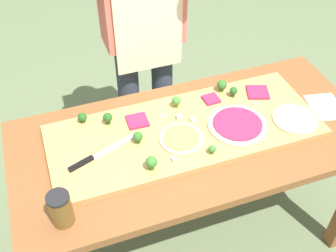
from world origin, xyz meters
TOP-DOWN VIEW (x-y plane):
  - ground_plane at (0.00, 0.00)m, footprint 8.00×8.00m
  - prep_table at (0.00, 0.00)m, footprint 1.58×0.74m
  - cutting_board at (-0.03, 0.03)m, footprint 1.18×0.46m
  - chefs_knife at (-0.44, -0.01)m, footprint 0.31×0.13m
  - pizza_whole_pesto_green at (-0.07, -0.03)m, footprint 0.19×0.19m
  - pizza_whole_white_garlic at (0.45, -0.08)m, footprint 0.20×0.20m
  - pizza_whole_beet_magenta at (0.19, -0.03)m, footprint 0.26×0.26m
  - pizza_slice_near_left at (-0.22, 0.14)m, footprint 0.09×0.09m
  - pizza_slice_far_right at (0.15, 0.17)m, footprint 0.07×0.07m
  - pizza_slice_far_left at (0.38, 0.14)m, footprint 0.13×0.13m
  - broccoli_floret_front_right at (-0.44, 0.22)m, footprint 0.04×0.04m
  - broccoli_floret_front_mid at (-0.24, -0.14)m, footprint 0.05×0.05m
  - broccoli_floret_back_mid at (0.26, 0.16)m, footprint 0.04×0.04m
  - broccoli_floret_front_left at (-0.02, 0.18)m, footprint 0.04×0.04m
  - broccoli_floret_back_right at (-0.34, 0.17)m, footprint 0.04×0.04m
  - broccoli_floret_center_left at (0.23, 0.22)m, footprint 0.05×0.05m
  - broccoli_floret_center_right at (0.02, -0.14)m, footprint 0.03×0.03m
  - broccoli_floret_back_left at (-0.25, 0.02)m, footprint 0.04×0.04m
  - cheese_crumble_a at (-0.14, -0.13)m, footprint 0.02×0.02m
  - cheese_crumble_b at (-0.10, 0.13)m, footprint 0.02×0.02m
  - cheese_crumble_c at (0.01, 0.07)m, footprint 0.02×0.02m
  - cheese_crumble_d at (-0.04, 0.10)m, footprint 0.03×0.03m
  - cheese_crumble_e at (0.33, 0.07)m, footprint 0.02×0.02m
  - sauce_jar at (-0.61, -0.24)m, footprint 0.08×0.08m
  - recipe_note at (0.65, -0.03)m, footprint 0.18×0.21m
  - cook_center at (-0.03, 0.62)m, footprint 0.54×0.39m

SIDE VIEW (x-z plane):
  - ground_plane at x=0.00m, z-range 0.00..0.00m
  - prep_table at x=0.00m, z-range 0.28..1.05m
  - recipe_note at x=0.65m, z-range 0.78..0.78m
  - cutting_board at x=-0.03m, z-range 0.78..0.80m
  - chefs_knife at x=-0.44m, z-range 0.80..0.82m
  - pizza_slice_near_left at x=-0.22m, z-range 0.80..0.81m
  - pizza_slice_far_right at x=0.15m, z-range 0.80..0.81m
  - pizza_slice_far_left at x=0.38m, z-range 0.80..0.81m
  - cheese_crumble_e at x=0.33m, z-range 0.80..0.82m
  - pizza_whole_pesto_green at x=-0.07m, z-range 0.80..0.82m
  - pizza_whole_beet_magenta at x=0.19m, z-range 0.80..0.82m
  - pizza_whole_white_garlic at x=0.45m, z-range 0.80..0.82m
  - cheese_crumble_b at x=-0.10m, z-range 0.80..0.82m
  - cheese_crumble_c at x=0.01m, z-range 0.80..0.82m
  - cheese_crumble_a at x=-0.14m, z-range 0.80..0.82m
  - cheese_crumble_d at x=-0.04m, z-range 0.80..0.82m
  - broccoli_floret_center_right at x=0.02m, z-range 0.81..0.85m
  - broccoli_floret_front_right at x=-0.44m, z-range 0.81..0.86m
  - broccoli_floret_back_mid at x=0.26m, z-range 0.81..0.86m
  - broccoli_floret_back_left at x=-0.25m, z-range 0.81..0.86m
  - broccoli_floret_front_left at x=-0.02m, z-range 0.81..0.86m
  - broccoli_floret_center_left at x=0.23m, z-range 0.81..0.87m
  - broccoli_floret_back_right at x=-0.34m, z-range 0.81..0.87m
  - broccoli_floret_front_mid at x=-0.24m, z-range 0.81..0.87m
  - sauce_jar at x=-0.61m, z-range 0.78..0.92m
  - cook_center at x=-0.03m, z-range 0.16..1.83m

